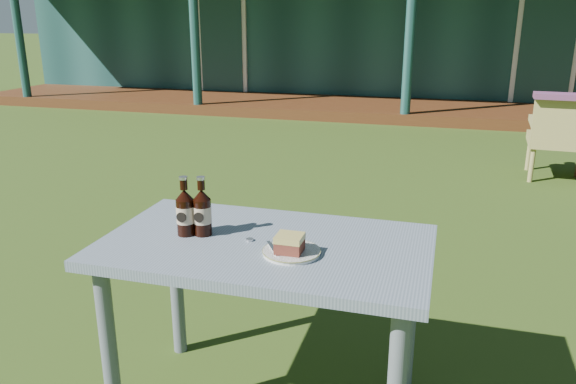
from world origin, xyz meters
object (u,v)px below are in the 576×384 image
(cafe_table, at_px, (266,267))
(cake_slice, at_px, (290,243))
(armchair_left, at_px, (563,134))
(cola_bottle_far, at_px, (185,212))
(plate, at_px, (292,252))
(cola_bottle_near, at_px, (202,212))

(cafe_table, bearing_deg, cake_slice, -38.25)
(armchair_left, bearing_deg, cola_bottle_far, -116.72)
(plate, distance_m, armchair_left, 4.27)
(cake_slice, relative_size, cola_bottle_far, 0.40)
(cafe_table, height_order, cola_bottle_far, cola_bottle_far)
(cola_bottle_far, xyz_separation_m, armchair_left, (1.97, 3.91, -0.36))
(plate, height_order, cola_bottle_near, cola_bottle_near)
(cake_slice, bearing_deg, cola_bottle_far, 169.61)
(cola_bottle_far, height_order, armchair_left, cola_bottle_far)
(cafe_table, xyz_separation_m, cola_bottle_far, (-0.31, -0.02, 0.19))
(cafe_table, height_order, armchair_left, armchair_left)
(cake_slice, xyz_separation_m, cola_bottle_far, (-0.43, 0.08, 0.05))
(plate, xyz_separation_m, armchair_left, (1.53, 3.97, -0.28))
(plate, relative_size, cake_slice, 2.22)
(cafe_table, xyz_separation_m, plate, (0.12, -0.08, 0.11))
(cola_bottle_far, bearing_deg, cafe_table, 2.84)
(cafe_table, distance_m, plate, 0.18)
(cafe_table, height_order, cake_slice, cake_slice)
(cafe_table, bearing_deg, cola_bottle_far, -177.16)
(cake_slice, bearing_deg, plate, 76.64)
(cola_bottle_near, bearing_deg, armchair_left, 63.91)
(cola_bottle_near, relative_size, cola_bottle_far, 1.00)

